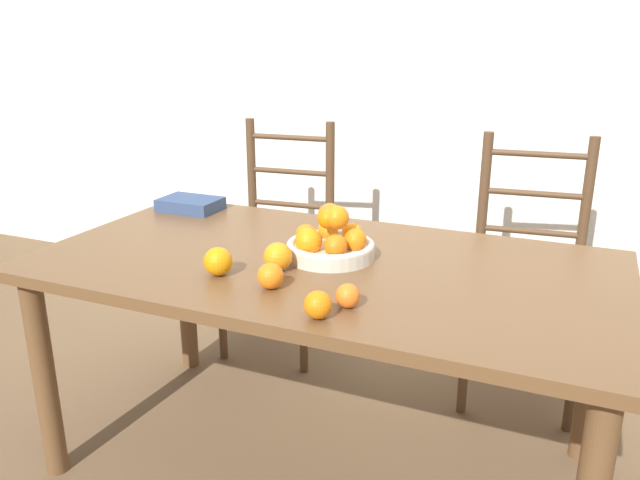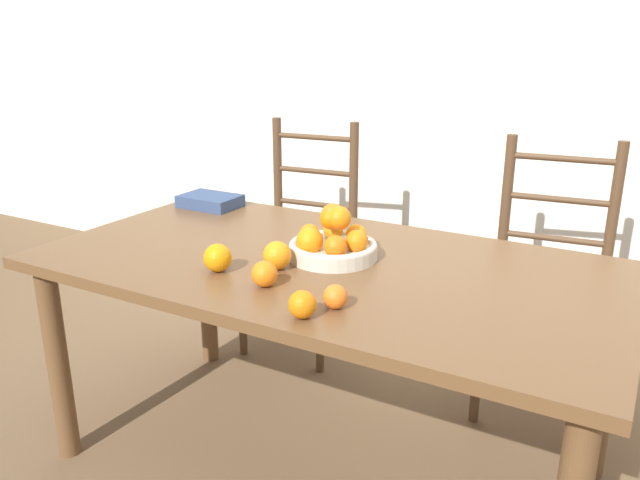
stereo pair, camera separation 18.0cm
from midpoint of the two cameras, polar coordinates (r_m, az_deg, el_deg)
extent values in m
plane|color=brown|center=(2.23, 2.85, -19.70)|extent=(12.00, 12.00, 0.00)
cube|color=silver|center=(3.15, 15.80, 16.19)|extent=(8.00, 0.06, 2.60)
cube|color=brown|center=(1.88, 3.18, -2.40)|extent=(1.74, 0.92, 0.03)
cylinder|color=brown|center=(2.22, -20.72, -10.55)|extent=(0.07, 0.07, 0.69)
cylinder|color=brown|center=(2.72, -8.45, -4.24)|extent=(0.07, 0.07, 0.69)
cylinder|color=brown|center=(2.22, 26.86, -11.47)|extent=(0.07, 0.07, 0.69)
cylinder|color=beige|center=(1.89, 3.93, -1.13)|extent=(0.27, 0.27, 0.04)
torus|color=beige|center=(1.88, 3.94, -0.54)|extent=(0.27, 0.27, 0.02)
sphere|color=orange|center=(1.84, 6.19, -0.15)|extent=(0.07, 0.07, 0.07)
sphere|color=orange|center=(1.92, 6.01, 0.50)|extent=(0.06, 0.06, 0.06)
sphere|color=orange|center=(1.95, 3.87, 0.93)|extent=(0.06, 0.06, 0.06)
sphere|color=orange|center=(1.91, 1.75, 0.47)|extent=(0.06, 0.06, 0.06)
sphere|color=orange|center=(1.83, 1.87, -0.15)|extent=(0.08, 0.08, 0.08)
sphere|color=orange|center=(1.80, 4.29, -0.65)|extent=(0.07, 0.07, 0.07)
sphere|color=orange|center=(1.84, 4.58, 1.97)|extent=(0.07, 0.07, 0.07)
sphere|color=orange|center=(1.86, 3.95, 2.19)|extent=(0.07, 0.07, 0.07)
sphere|color=orange|center=(1.85, 3.75, 1.91)|extent=(0.06, 0.06, 0.06)
sphere|color=orange|center=(1.67, -2.03, -3.18)|extent=(0.07, 0.07, 0.07)
sphere|color=orange|center=(1.79, -6.51, -1.68)|extent=(0.08, 0.08, 0.08)
sphere|color=orange|center=(1.54, 4.76, -5.26)|extent=(0.06, 0.06, 0.06)
sphere|color=orange|center=(1.49, 1.85, -5.99)|extent=(0.07, 0.07, 0.07)
sphere|color=orange|center=(1.79, -1.08, -1.47)|extent=(0.08, 0.08, 0.08)
cylinder|color=#513823|center=(2.78, -5.30, -6.05)|extent=(0.04, 0.04, 0.47)
cylinder|color=#513823|center=(2.63, 1.99, -7.46)|extent=(0.04, 0.04, 0.47)
cylinder|color=#513823|center=(2.98, -2.06, 1.34)|extent=(0.04, 0.04, 1.02)
cylinder|color=#513823|center=(2.84, 4.82, 0.43)|extent=(0.04, 0.04, 1.02)
cube|color=#513823|center=(2.76, -0.17, -0.55)|extent=(0.45, 0.44, 0.04)
cylinder|color=#513823|center=(2.87, 1.31, 3.28)|extent=(0.38, 0.06, 0.02)
cylinder|color=#513823|center=(2.84, 1.34, 6.29)|extent=(0.38, 0.06, 0.02)
cylinder|color=#513823|center=(2.81, 1.36, 9.36)|extent=(0.38, 0.06, 0.02)
cylinder|color=#513823|center=(2.40, 16.40, -10.89)|extent=(0.04, 0.04, 0.47)
cylinder|color=#513823|center=(2.39, 25.60, -12.09)|extent=(0.04, 0.04, 0.47)
cylinder|color=#513823|center=(2.62, 18.09, -1.98)|extent=(0.04, 0.04, 1.02)
cylinder|color=#513823|center=(2.61, 26.36, -3.04)|extent=(0.04, 0.04, 1.02)
cube|color=#513823|center=(2.45, 21.95, -4.37)|extent=(0.45, 0.44, 0.04)
cylinder|color=#513823|center=(2.57, 22.55, 0.09)|extent=(0.38, 0.06, 0.02)
cylinder|color=#513823|center=(2.53, 22.96, 3.41)|extent=(0.38, 0.06, 0.02)
cylinder|color=#513823|center=(2.50, 23.39, 6.82)|extent=(0.38, 0.06, 0.02)
cube|color=#334770|center=(2.49, -7.98, 3.52)|extent=(0.23, 0.16, 0.05)
camera|label=1|loc=(0.09, -87.14, 0.93)|focal=35.00mm
camera|label=2|loc=(0.09, 92.86, -0.93)|focal=35.00mm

